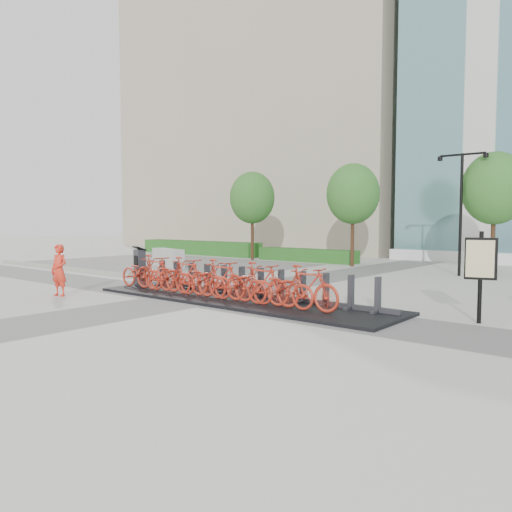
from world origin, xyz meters
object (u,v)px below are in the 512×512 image
Objects in this scene: worker_red at (59,270)px; kiosk at (140,266)px; jersey_barrier at (168,258)px; bike_0 at (141,273)px; map_sign at (481,263)px.

kiosk is at bearing 72.33° from worker_red.
worker_red reaches higher than kiosk.
jersey_barrier is (-5.08, 5.55, -0.27)m from kiosk.
worker_red is 9.66m from jersey_barrier.
bike_0 is at bearing -26.38° from kiosk.
worker_red is at bearing 159.96° from bike_0.
worker_red is at bearing -86.06° from kiosk.
jersey_barrier is at bearing 43.66° from bike_0.
map_sign reaches higher than worker_red.
jersey_barrier is at bearing 140.94° from kiosk.
kiosk is 0.57× the size of jersey_barrier.
worker_red is 11.58m from map_sign.
bike_0 is 1.43× the size of kiosk.
bike_0 is 8.28m from jersey_barrier.
map_sign is (10.91, 3.84, 0.56)m from worker_red.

